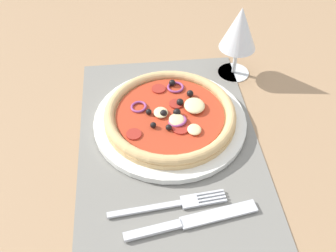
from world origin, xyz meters
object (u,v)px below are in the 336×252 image
object	(u,v)px
fork	(174,204)
wine_glass	(239,31)
knife	(193,221)
pizza	(170,114)
plate	(170,121)

from	to	relation	value
fork	wine_glass	world-z (taller)	wine_glass
fork	wine_glass	xyz separation A→B (cm)	(-30.87, 15.97, 9.46)
knife	wine_glass	size ratio (longest dim) A/B	1.34
pizza	knife	distance (cm)	20.45
pizza	fork	size ratio (longest dim) A/B	1.29
pizza	fork	world-z (taller)	pizza
fork	plate	bearing A→B (deg)	80.52
knife	wine_glass	distance (cm)	37.77
pizza	wine_glass	size ratio (longest dim) A/B	1.57
fork	knife	size ratio (longest dim) A/B	0.90
plate	fork	distance (cm)	17.27
plate	pizza	world-z (taller)	pizza
pizza	knife	bearing A→B (deg)	3.06
pizza	wine_glass	bearing A→B (deg)	132.91
plate	knife	size ratio (longest dim) A/B	1.36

